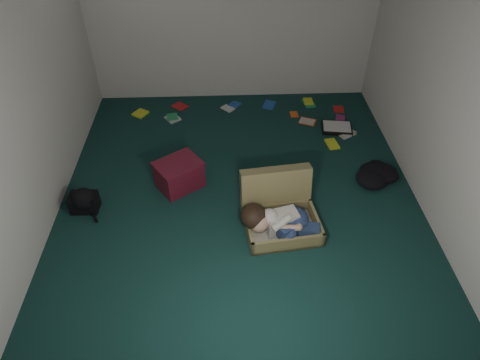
{
  "coord_description": "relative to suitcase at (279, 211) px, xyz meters",
  "views": [
    {
      "loc": [
        -0.15,
        -3.58,
        3.33
      ],
      "look_at": [
        0.0,
        -0.15,
        0.35
      ],
      "focal_mm": 32.0,
      "sensor_mm": 36.0,
      "label": 1
    }
  ],
  "objects": [
    {
      "name": "book_scatter",
      "position": [
        0.08,
        2.09,
        -0.16
      ],
      "size": [
        3.09,
        1.26,
        0.02
      ],
      "color": "yellow",
      "rests_on": "floor"
    },
    {
      "name": "suitcase",
      "position": [
        0.0,
        0.0,
        0.0
      ],
      "size": [
        0.83,
        0.81,
        0.55
      ],
      "rotation": [
        0.0,
        0.0,
        0.12
      ],
      "color": "olive",
      "rests_on": "floor"
    },
    {
      "name": "backpack",
      "position": [
        -2.1,
        0.28,
        -0.05
      ],
      "size": [
        0.38,
        0.31,
        0.22
      ],
      "primitive_type": null,
      "rotation": [
        0.0,
        0.0,
        -0.03
      ],
      "color": "black",
      "rests_on": "floor"
    },
    {
      "name": "floor",
      "position": [
        -0.4,
        0.44,
        -0.16
      ],
      "size": [
        4.5,
        4.5,
        0.0
      ],
      "primitive_type": "plane",
      "color": "#12332F",
      "rests_on": "ground"
    },
    {
      "name": "wall_back",
      "position": [
        -0.4,
        2.69,
        1.14
      ],
      "size": [
        4.5,
        0.0,
        4.5
      ],
      "primitive_type": "plane",
      "rotation": [
        1.57,
        0.0,
        0.0
      ],
      "color": "silver",
      "rests_on": "ground"
    },
    {
      "name": "maroon_bin",
      "position": [
        -1.08,
        0.63,
        0.01
      ],
      "size": [
        0.63,
        0.6,
        0.34
      ],
      "rotation": [
        0.0,
        0.0,
        0.6
      ],
      "color": "maroon",
      "rests_on": "floor"
    },
    {
      "name": "person",
      "position": [
        -0.03,
        -0.19,
        0.04
      ],
      "size": [
        0.83,
        0.4,
        0.34
      ],
      "rotation": [
        0.0,
        0.0,
        0.12
      ],
      "color": "silver",
      "rests_on": "suitcase"
    },
    {
      "name": "wall_left",
      "position": [
        -2.4,
        0.44,
        1.14
      ],
      "size": [
        0.0,
        4.5,
        4.5
      ],
      "primitive_type": "plane",
      "rotation": [
        1.57,
        0.0,
        1.57
      ],
      "color": "silver",
      "rests_on": "ground"
    },
    {
      "name": "clothing_pile",
      "position": [
        1.3,
        0.62,
        -0.09
      ],
      "size": [
        0.52,
        0.44,
        0.15
      ],
      "primitive_type": null,
      "rotation": [
        0.0,
        0.0,
        -0.1
      ],
      "color": "black",
      "rests_on": "floor"
    },
    {
      "name": "wall_right",
      "position": [
        1.6,
        0.44,
        1.14
      ],
      "size": [
        0.0,
        4.5,
        4.5
      ],
      "primitive_type": "plane",
      "rotation": [
        1.57,
        0.0,
        -1.57
      ],
      "color": "silver",
      "rests_on": "ground"
    },
    {
      "name": "wall_front",
      "position": [
        -0.4,
        -1.81,
        1.14
      ],
      "size": [
        4.5,
        0.0,
        4.5
      ],
      "primitive_type": "plane",
      "rotation": [
        -1.57,
        0.0,
        0.0
      ],
      "color": "silver",
      "rests_on": "ground"
    },
    {
      "name": "paper_tray",
      "position": [
        0.99,
        1.7,
        -0.14
      ],
      "size": [
        0.45,
        0.36,
        0.06
      ],
      "rotation": [
        0.0,
        0.0,
        -0.14
      ],
      "color": "black",
      "rests_on": "floor"
    }
  ]
}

